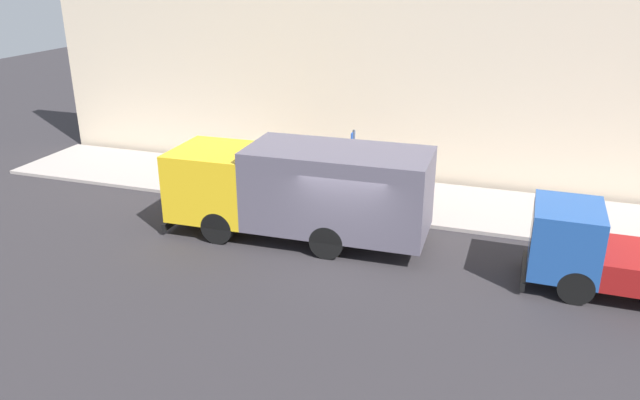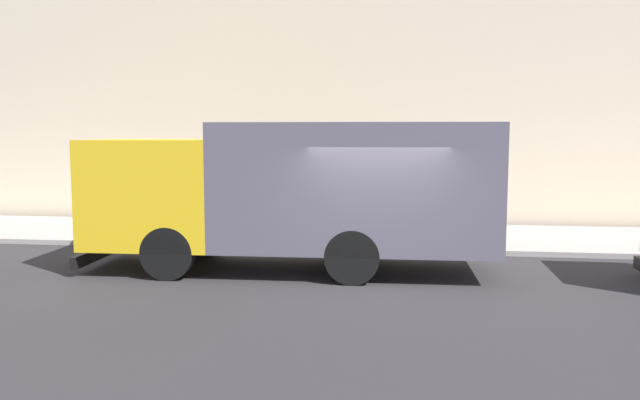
% 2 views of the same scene
% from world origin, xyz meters
% --- Properties ---
extents(ground, '(80.00, 80.00, 0.00)m').
position_xyz_m(ground, '(0.00, 0.00, 0.00)').
color(ground, '#2E2A2E').
extents(sidewalk, '(4.11, 30.00, 0.12)m').
position_xyz_m(sidewalk, '(5.06, 0.00, 0.06)').
color(sidewalk, '#A69C96').
rests_on(sidewalk, ground).
extents(building_facade, '(0.50, 30.00, 9.89)m').
position_xyz_m(building_facade, '(7.61, 0.00, 4.95)').
color(building_facade, beige).
rests_on(building_facade, ground).
extents(large_utility_truck, '(2.74, 8.12, 2.94)m').
position_xyz_m(large_utility_truck, '(1.03, 1.68, 1.64)').
color(large_utility_truck, yellow).
rests_on(large_utility_truck, ground).
extents(small_flatbed_truck, '(2.17, 5.46, 2.22)m').
position_xyz_m(small_flatbed_truck, '(0.45, -7.12, 1.04)').
color(small_flatbed_truck, '#214F9D').
rests_on(small_flatbed_truck, ground).
extents(pedestrian_walking, '(0.37, 0.37, 1.71)m').
position_xyz_m(pedestrian_walking, '(5.89, 2.00, 1.03)').
color(pedestrian_walking, '#545249').
rests_on(pedestrian_walking, sidewalk).
extents(pedestrian_standing, '(0.48, 0.48, 1.70)m').
position_xyz_m(pedestrian_standing, '(5.66, 3.57, 1.02)').
color(pedestrian_standing, '#473656').
rests_on(pedestrian_standing, sidewalk).
extents(pedestrian_third, '(0.34, 0.34, 1.70)m').
position_xyz_m(pedestrian_third, '(4.13, 1.49, 1.03)').
color(pedestrian_third, black).
rests_on(pedestrian_third, sidewalk).
extents(street_sign_post, '(0.44, 0.08, 2.79)m').
position_xyz_m(street_sign_post, '(3.47, 0.72, 1.76)').
color(street_sign_post, '#4C5156').
rests_on(street_sign_post, sidewalk).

